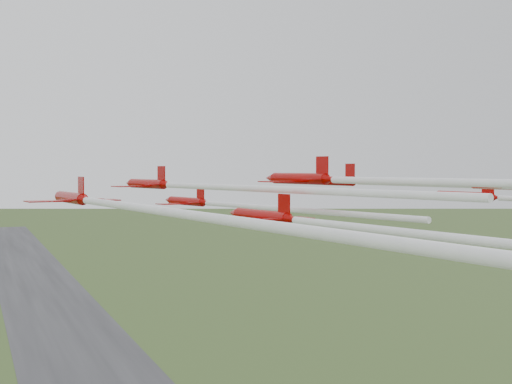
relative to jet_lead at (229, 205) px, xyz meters
name	(u,v)px	position (x,y,z in m)	size (l,w,h in m)	color
runway	(58,319)	(0.57, 190.57, -51.59)	(38.00, 900.00, 0.04)	#2E2E30
jet_lead	(229,205)	(0.00, 0.00, 0.00)	(14.25, 47.09, 2.64)	#A60301
jet_row2_left	(202,186)	(-8.03, -14.77, 2.66)	(14.55, 50.91, 2.51)	#A60301
jet_row2_right	(414,183)	(15.47, -16.48, 2.80)	(11.14, 62.15, 2.77)	#A60301
jet_row3_left	(122,205)	(-19.11, -30.80, 1.76)	(10.64, 55.92, 2.43)	#A60301
jet_row3_mid	(367,180)	(3.45, -26.86, 3.35)	(12.15, 48.90, 2.78)	#A60301
jet_row4_left	(390,231)	(-4.46, -43.00, 0.44)	(12.60, 59.36, 2.44)	#A60301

